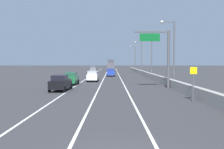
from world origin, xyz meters
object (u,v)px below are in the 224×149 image
at_px(lamp_post_right_second, 172,48).
at_px(car_white_3, 92,76).
at_px(car_gray_1, 93,69).
at_px(lamp_post_right_third, 150,53).
at_px(car_black_4, 60,83).
at_px(overhead_sign_gantry, 162,52).
at_px(car_green_0, 71,79).
at_px(lamp_post_right_fifth, 134,56).
at_px(box_truck, 110,66).
at_px(lamp_post_right_fourth, 140,55).
at_px(speed_advisory_sign, 192,81).
at_px(car_blue_2, 110,72).

distance_m(lamp_post_right_second, car_white_3, 14.96).
bearing_deg(car_gray_1, lamp_post_right_second, -71.53).
bearing_deg(lamp_post_right_third, car_black_4, -120.12).
bearing_deg(overhead_sign_gantry, car_green_0, 158.45).
bearing_deg(lamp_post_right_fifth, overhead_sign_gantry, -91.58).
bearing_deg(box_truck, car_green_0, -96.43).
distance_m(car_green_0, car_gray_1, 42.24).
bearing_deg(car_white_3, car_green_0, -113.68).
distance_m(lamp_post_right_fourth, car_green_0, 38.88).
bearing_deg(lamp_post_right_second, lamp_post_right_fourth, 90.57).
relative_size(car_white_3, box_truck, 0.40).
relative_size(car_gray_1, car_white_3, 1.15).
bearing_deg(car_white_3, speed_advisory_sign, -64.78).
bearing_deg(car_blue_2, speed_advisory_sign, -79.05).
xyz_separation_m(car_white_3, box_truck, (2.97, 44.17, 1.01)).
height_order(lamp_post_right_second, lamp_post_right_fourth, same).
xyz_separation_m(car_green_0, car_white_3, (2.70, 6.17, 0.00)).
distance_m(car_white_3, car_black_4, 14.24).
bearing_deg(overhead_sign_gantry, car_gray_1, 104.88).
xyz_separation_m(lamp_post_right_third, car_green_0, (-14.47, -17.18, -4.48)).
bearing_deg(lamp_post_right_fifth, car_blue_2, -104.63).
bearing_deg(lamp_post_right_fifth, lamp_post_right_fourth, -89.90).
height_order(lamp_post_right_second, car_green_0, lamp_post_right_second).
relative_size(lamp_post_right_third, car_gray_1, 2.02).
bearing_deg(lamp_post_right_second, car_green_0, 174.23).
relative_size(lamp_post_right_third, car_black_4, 1.95).
bearing_deg(lamp_post_right_fifth, speed_advisory_sign, -90.98).
height_order(overhead_sign_gantry, car_black_4, overhead_sign_gantry).
distance_m(lamp_post_right_second, lamp_post_right_fourth, 37.34).
bearing_deg(box_truck, car_black_4, -95.60).
relative_size(overhead_sign_gantry, lamp_post_right_second, 0.80).
bearing_deg(car_green_0, overhead_sign_gantry, -21.55).
bearing_deg(lamp_post_right_fourth, car_green_0, -111.85).
bearing_deg(box_truck, lamp_post_right_fourth, -59.01).
xyz_separation_m(overhead_sign_gantry, car_black_4, (-12.73, -2.80, -3.78)).
bearing_deg(lamp_post_right_second, lamp_post_right_fifth, 90.41).
relative_size(car_green_0, box_truck, 0.41).
xyz_separation_m(car_blue_2, box_truck, (-0.15, 28.49, 1.02)).
bearing_deg(overhead_sign_gantry, car_black_4, -167.62).
bearing_deg(car_gray_1, overhead_sign_gantry, -75.12).
bearing_deg(box_truck, speed_advisory_sign, -83.57).
relative_size(lamp_post_right_fifth, car_black_4, 1.95).
bearing_deg(lamp_post_right_third, car_green_0, -130.10).
height_order(overhead_sign_gantry, car_blue_2, overhead_sign_gantry).
bearing_deg(car_gray_1, car_white_3, -85.94).
bearing_deg(car_green_0, car_black_4, -90.21).
bearing_deg(speed_advisory_sign, car_green_0, 129.40).
bearing_deg(car_black_4, speed_advisory_sign, -31.87).
bearing_deg(car_green_0, lamp_post_right_third, 49.90).
distance_m(overhead_sign_gantry, speed_advisory_sign, 11.39).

